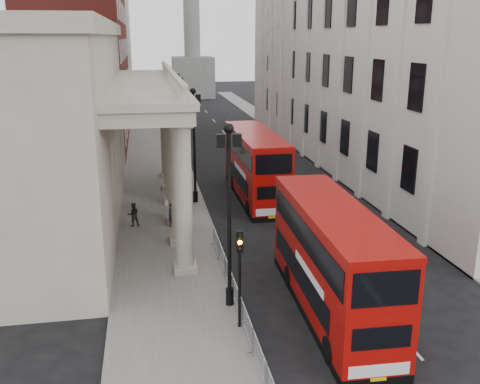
{
  "coord_description": "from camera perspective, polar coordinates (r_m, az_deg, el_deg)",
  "views": [
    {
      "loc": [
        -4.01,
        -17.75,
        11.89
      ],
      "look_at": [
        1.27,
        11.77,
        3.14
      ],
      "focal_mm": 40.0,
      "sensor_mm": 36.0,
      "label": 1
    }
  ],
  "objects": [
    {
      "name": "ground",
      "position": [
        21.74,
        2.26,
        -16.91
      ],
      "size": [
        260.0,
        260.0,
        0.0
      ],
      "primitive_type": "plane",
      "color": "black",
      "rests_on": "ground"
    },
    {
      "name": "sidewalk_west",
      "position": [
        49.21,
        -8.68,
        2.16
      ],
      "size": [
        6.0,
        140.0,
        0.12
      ],
      "primitive_type": "cube",
      "color": "slate",
      "rests_on": "ground"
    },
    {
      "name": "sidewalk_east",
      "position": [
        52.22,
        9.74,
        2.93
      ],
      "size": [
        3.0,
        140.0,
        0.12
      ],
      "primitive_type": "cube",
      "color": "slate",
      "rests_on": "ground"
    },
    {
      "name": "kerb",
      "position": [
        49.35,
        -5.25,
        2.34
      ],
      "size": [
        0.2,
        140.0,
        0.14
      ],
      "primitive_type": "cube",
      "color": "slate",
      "rests_on": "ground"
    },
    {
      "name": "portico_building",
      "position": [
        36.81,
        -20.28,
        6.05
      ],
      "size": [
        9.0,
        28.0,
        12.0
      ],
      "primitive_type": "cube",
      "color": "gray",
      "rests_on": "ground"
    },
    {
      "name": "brick_building",
      "position": [
        66.08,
        -16.34,
        14.87
      ],
      "size": [
        9.0,
        32.0,
        22.0
      ],
      "primitive_type": "cube",
      "color": "maroon",
      "rests_on": "ground"
    },
    {
      "name": "west_building_far",
      "position": [
        97.99,
        -14.42,
        14.67
      ],
      "size": [
        9.0,
        30.0,
        20.0
      ],
      "primitive_type": "cube",
      "color": "gray",
      "rests_on": "ground"
    },
    {
      "name": "east_building",
      "position": [
        53.63,
        12.28,
        16.56
      ],
      "size": [
        8.0,
        55.0,
        25.0
      ],
      "primitive_type": "cube",
      "color": "beige",
      "rests_on": "ground"
    },
    {
      "name": "monument_column",
      "position": [
        110.28,
        -5.2,
        18.33
      ],
      "size": [
        8.0,
        8.0,
        54.2
      ],
      "color": "#60605E",
      "rests_on": "ground"
    },
    {
      "name": "lamp_post_south",
      "position": [
        23.1,
        -1.18,
        -1.33
      ],
      "size": [
        1.05,
        0.44,
        8.32
      ],
      "color": "black",
      "rests_on": "sidewalk_west"
    },
    {
      "name": "lamp_post_mid",
      "position": [
        38.54,
        -4.93,
        5.77
      ],
      "size": [
        1.05,
        0.44,
        8.32
      ],
      "color": "black",
      "rests_on": "sidewalk_west"
    },
    {
      "name": "lamp_post_north",
      "position": [
        54.31,
        -6.54,
        8.78
      ],
      "size": [
        1.05,
        0.44,
        8.32
      ],
      "color": "black",
      "rests_on": "sidewalk_west"
    },
    {
      "name": "traffic_light",
      "position": [
        21.89,
        -0.05,
        -7.4
      ],
      "size": [
        0.28,
        0.33,
        4.3
      ],
      "color": "black",
      "rests_on": "sidewalk_west"
    },
    {
      "name": "crowd_barriers",
      "position": [
        23.21,
        0.22,
        -12.66
      ],
      "size": [
        0.5,
        18.75,
        1.1
      ],
      "color": "gray",
      "rests_on": "sidewalk_west"
    },
    {
      "name": "bus_near",
      "position": [
        23.96,
        9.78,
        -6.96
      ],
      "size": [
        3.06,
        11.34,
        4.86
      ],
      "rotation": [
        0.0,
        0.0,
        -0.03
      ],
      "color": "#A20A07",
      "rests_on": "ground"
    },
    {
      "name": "bus_far",
      "position": [
        40.39,
        1.65,
        3.0
      ],
      "size": [
        2.87,
        11.66,
        5.03
      ],
      "rotation": [
        0.0,
        0.0,
        0.0
      ],
      "color": "#AC0B07",
      "rests_on": "ground"
    },
    {
      "name": "pedestrian_a",
      "position": [
        34.53,
        -7.25,
        -2.44
      ],
      "size": [
        0.67,
        0.58,
        1.55
      ],
      "primitive_type": "imported",
      "rotation": [
        0.0,
        0.0,
        0.46
      ],
      "color": "black",
      "rests_on": "sidewalk_west"
    },
    {
      "name": "pedestrian_b",
      "position": [
        35.01,
        -11.31,
        -2.36
      ],
      "size": [
        0.84,
        0.69,
        1.56
      ],
      "primitive_type": "imported",
      "rotation": [
        0.0,
        0.0,
        3.29
      ],
      "color": "black",
      "rests_on": "sidewalk_west"
    },
    {
      "name": "pedestrian_c",
      "position": [
        39.2,
        -6.65,
        0.15
      ],
      "size": [
        0.98,
        0.67,
        1.93
      ],
      "primitive_type": "imported",
      "rotation": [
        0.0,
        0.0,
        6.22
      ],
      "color": "black",
      "rests_on": "sidewalk_west"
    }
  ]
}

